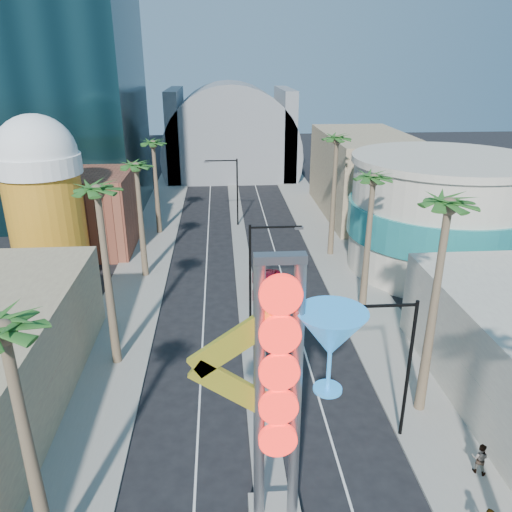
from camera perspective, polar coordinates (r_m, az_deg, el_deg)
The scene contains 21 objects.
sidewalk_west at distance 51.50m, azimuth -12.31°, elevation 0.08°, with size 5.00×100.00×0.15m, color gray.
sidewalk_east at distance 52.21m, azimuth 8.78°, elevation 0.64°, with size 5.00×100.00×0.15m, color gray.
median at distance 53.78m, azimuth -1.84°, elevation 1.53°, with size 1.60×84.00×0.15m, color gray.
brick_filler_west at distance 54.36m, azimuth -19.06°, elevation 4.90°, with size 10.00×10.00×8.00m, color brown.
filler_east at distance 64.50m, azimuth 12.24°, elevation 9.05°, with size 10.00×20.00×10.00m, color #977D62.
beer_mug at distance 46.30m, azimuth -23.17°, elevation 6.49°, with size 7.00×7.00×14.50m.
turquoise_building at distance 48.76m, azimuth 20.23°, elevation 4.42°, with size 16.60×16.60×10.60m.
canopy at distance 85.66m, azimuth -2.87°, elevation 12.10°, with size 22.00×16.00×22.00m.
neon_sign at distance 19.33m, azimuth 5.01°, elevation -14.37°, with size 6.53×2.60×12.55m.
streetlight_0 at distance 35.33m, azimuth 0.21°, elevation -1.22°, with size 3.79×0.25×8.00m.
streetlight_1 at distance 58.10m, azimuth -2.70°, elevation 8.01°, with size 3.79×0.25×8.00m.
streetlight_2 at distance 26.15m, azimuth 16.21°, elevation -11.18°, with size 3.45×0.25×8.00m.
palm_0 at distance 18.29m, azimuth -26.63°, elevation -9.38°, with size 2.40×2.40×11.70m.
palm_1 at distance 30.32m, azimuth -17.56°, elevation 5.74°, with size 2.40×2.40×12.70m.
palm_2 at distance 43.98m, azimuth -13.48°, elevation 9.11°, with size 2.40×2.40×11.20m.
palm_3 at distance 55.64m, azimuth -11.65°, elevation 11.83°, with size 2.40×2.40×11.20m.
palm_5 at distance 26.03m, azimuth 20.95°, elevation 3.76°, with size 2.40×2.40×13.20m.
palm_6 at distance 37.16m, azimuth 13.20°, elevation 7.59°, with size 2.40×2.40×11.70m.
palm_7 at distance 48.34m, azimuth 9.18°, elevation 12.16°, with size 2.40×2.40×12.70m.
red_pickup at distance 42.37m, azimuth 1.29°, elevation -3.25°, with size 2.51×5.44×1.51m, color maroon.
pedestrian_b at distance 27.69m, azimuth 24.20°, elevation -20.34°, with size 0.78×0.61×1.61m, color gray.
Camera 1 is at (-1.94, -12.42, 18.68)m, focal length 35.00 mm.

